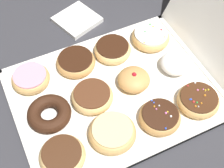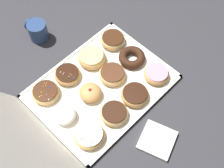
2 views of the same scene
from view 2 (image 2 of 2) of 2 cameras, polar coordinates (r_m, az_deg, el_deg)
name	(u,v)px [view 2 (image 2 of 2)]	position (r m, az deg, el deg)	size (l,w,h in m)	color
ground_plane	(101,87)	(1.31, -1.97, -0.61)	(3.00, 3.00, 0.00)	#333338
donut_box	(101,87)	(1.30, -1.98, -0.49)	(0.43, 0.55, 0.01)	white
box_lid_open	(9,126)	(1.01, -18.39, -7.44)	(0.43, 0.53, 0.01)	white
pink_frosted_donut_0	(157,74)	(1.32, 8.21, 1.85)	(0.11, 0.11, 0.04)	tan
chocolate_cake_ring_donut_1	(132,58)	(1.36, 3.73, 4.89)	(0.12, 0.12, 0.04)	#381E11
chocolate_frosted_donut_2	(113,40)	(1.41, 0.14, 8.18)	(0.11, 0.11, 0.04)	#E5B770
chocolate_frosted_donut_3	(135,95)	(1.26, 4.22, -1.97)	(0.12, 0.12, 0.04)	tan
chocolate_frosted_donut_4	(113,75)	(1.30, 0.20, 1.70)	(0.11, 0.11, 0.04)	#E5B770
glazed_ring_donut_5	(92,58)	(1.35, -3.74, 4.89)	(0.12, 0.12, 0.04)	tan
chocolate_frosted_donut_6	(114,113)	(1.22, 0.38, -5.41)	(0.11, 0.11, 0.04)	#E5B770
jelly_filled_donut_7	(91,93)	(1.26, -3.92, -1.67)	(0.09, 0.09, 0.05)	tan
sprinkle_donut_8	(68,74)	(1.32, -8.20, 1.76)	(0.11, 0.11, 0.04)	tan
sprinkle_donut_9	(89,135)	(1.19, -4.21, -9.35)	(0.12, 0.12, 0.04)	tan
powdered_filled_donut_10	(66,115)	(1.22, -8.56, -5.73)	(0.09, 0.09, 0.05)	white
sprinkle_donut_11	(46,92)	(1.29, -12.14, -1.52)	(0.11, 0.11, 0.04)	tan
coffee_mug	(37,30)	(1.46, -13.59, 9.62)	(0.11, 0.09, 0.09)	navy
napkin_stack	(157,140)	(1.21, 8.31, -10.20)	(0.13, 0.13, 0.02)	white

